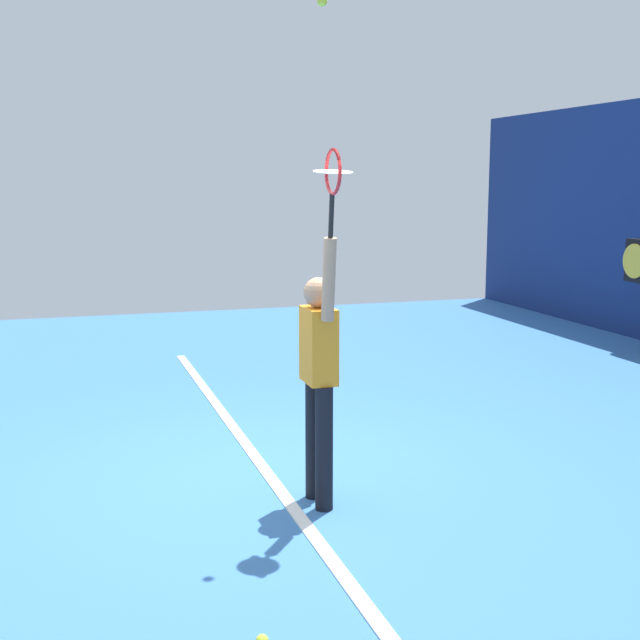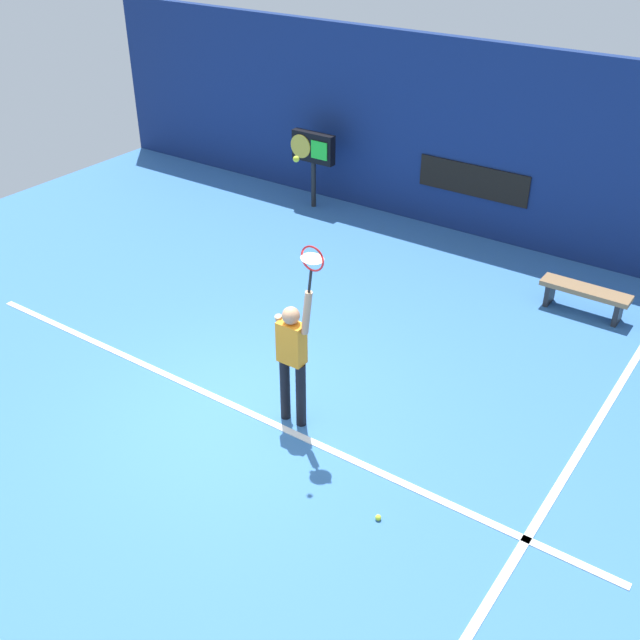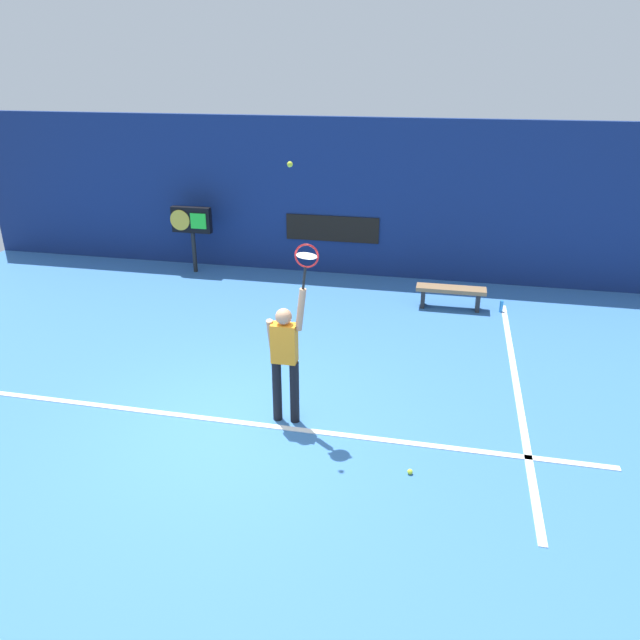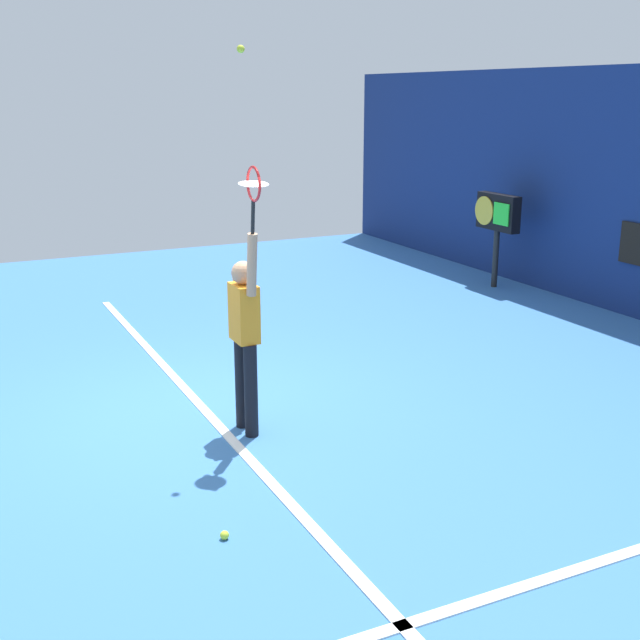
{
  "view_description": "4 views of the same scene",
  "coord_description": "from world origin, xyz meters",
  "px_view_note": "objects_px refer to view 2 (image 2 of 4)",
  "views": [
    {
      "loc": [
        6.39,
        -1.48,
        2.37
      ],
      "look_at": [
        0.44,
        0.38,
        1.34
      ],
      "focal_mm": 47.68,
      "sensor_mm": 36.0,
      "label": 1
    },
    {
      "loc": [
        5.37,
        -5.88,
        6.23
      ],
      "look_at": [
        0.64,
        0.93,
        1.21
      ],
      "focal_mm": 42.78,
      "sensor_mm": 36.0,
      "label": 2
    },
    {
      "loc": [
        2.68,
        -6.78,
        4.64
      ],
      "look_at": [
        1.01,
        0.89,
        1.33
      ],
      "focal_mm": 34.15,
      "sensor_mm": 36.0,
      "label": 3
    },
    {
      "loc": [
        7.57,
        -2.25,
        3.19
      ],
      "look_at": [
        1.03,
        0.92,
        1.15
      ],
      "focal_mm": 45.54,
      "sensor_mm": 36.0,
      "label": 4
    }
  ],
  "objects_px": {
    "tennis_player": "(292,355)",
    "tennis_racket": "(312,261)",
    "scoreboard_clock": "(313,150)",
    "tennis_ball": "(296,159)",
    "court_bench": "(585,294)",
    "spare_ball": "(378,518)"
  },
  "relations": [
    {
      "from": "tennis_player",
      "to": "tennis_ball",
      "type": "distance_m",
      "value": 2.54
    },
    {
      "from": "tennis_player",
      "to": "tennis_racket",
      "type": "xyz_separation_m",
      "value": [
        0.31,
        -0.0,
        1.38
      ]
    },
    {
      "from": "tennis_player",
      "to": "tennis_racket",
      "type": "distance_m",
      "value": 1.42
    },
    {
      "from": "tennis_player",
      "to": "spare_ball",
      "type": "distance_m",
      "value": 2.23
    },
    {
      "from": "tennis_racket",
      "to": "scoreboard_clock",
      "type": "height_order",
      "value": "tennis_racket"
    },
    {
      "from": "tennis_racket",
      "to": "spare_ball",
      "type": "distance_m",
      "value": 2.92
    },
    {
      "from": "tennis_racket",
      "to": "tennis_ball",
      "type": "relative_size",
      "value": 9.09
    },
    {
      "from": "scoreboard_clock",
      "to": "court_bench",
      "type": "height_order",
      "value": "scoreboard_clock"
    },
    {
      "from": "court_bench",
      "to": "scoreboard_clock",
      "type": "bearing_deg",
      "value": 169.49
    },
    {
      "from": "scoreboard_clock",
      "to": "court_bench",
      "type": "distance_m",
      "value": 6.23
    },
    {
      "from": "tennis_ball",
      "to": "court_bench",
      "type": "distance_m",
      "value": 6.17
    },
    {
      "from": "tennis_player",
      "to": "tennis_racket",
      "type": "relative_size",
      "value": 3.22
    },
    {
      "from": "scoreboard_clock",
      "to": "tennis_ball",
      "type": "bearing_deg",
      "value": -56.07
    },
    {
      "from": "tennis_ball",
      "to": "spare_ball",
      "type": "distance_m",
      "value": 3.98
    },
    {
      "from": "tennis_ball",
      "to": "tennis_player",
      "type": "bearing_deg",
      "value": 170.83
    },
    {
      "from": "tennis_ball",
      "to": "court_bench",
      "type": "xyz_separation_m",
      "value": [
        2.04,
        4.86,
        -3.21
      ]
    },
    {
      "from": "tennis_player",
      "to": "court_bench",
      "type": "bearing_deg",
      "value": 65.9
    },
    {
      "from": "tennis_ball",
      "to": "spare_ball",
      "type": "height_order",
      "value": "tennis_ball"
    },
    {
      "from": "tennis_racket",
      "to": "scoreboard_clock",
      "type": "distance_m",
      "value": 7.4
    },
    {
      "from": "tennis_player",
      "to": "court_bench",
      "type": "relative_size",
      "value": 1.42
    },
    {
      "from": "scoreboard_clock",
      "to": "tennis_player",
      "type": "bearing_deg",
      "value": -56.82
    },
    {
      "from": "tennis_player",
      "to": "scoreboard_clock",
      "type": "height_order",
      "value": "tennis_player"
    }
  ]
}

